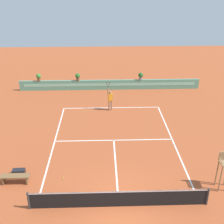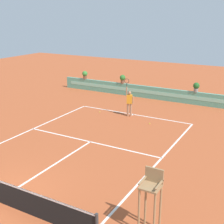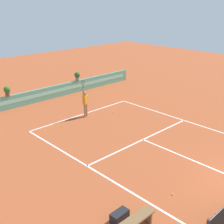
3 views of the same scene
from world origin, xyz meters
The scene contains 10 objects.
ground_plane centered at (0.00, 6.00, 0.00)m, with size 60.00×60.00×0.00m, color #A84C28.
court_lines centered at (0.00, 6.72, 0.00)m, with size 8.32×11.94×0.01m.
back_wall_barrier centered at (0.00, 16.39, 0.50)m, with size 18.00×0.21×1.00m.
umpire_chair centered at (5.61, 1.26, 1.34)m, with size 0.60×0.60×2.14m.
tennis_player centered at (-0.10, 11.42, 1.05)m, with size 0.60×0.32×2.58m.
tennis_ball_mid_court centered at (-2.26, 11.12, 0.03)m, with size 0.07×0.07×0.07m, color #CCE033.
tennis_ball_by_sideline centered at (1.73, 10.63, 0.03)m, with size 0.07×0.07×0.07m, color #CCE033.
potted_plant_right centered at (3.07, 16.39, 1.41)m, with size 0.48×0.48×0.72m.
potted_plant_far_left centered at (-7.02, 16.39, 1.41)m, with size 0.48×0.48×0.72m.
potted_plant_left centered at (-3.18, 16.39, 1.41)m, with size 0.48×0.48×0.72m.
Camera 2 is at (8.62, -6.61, 6.66)m, focal length 49.65 mm.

